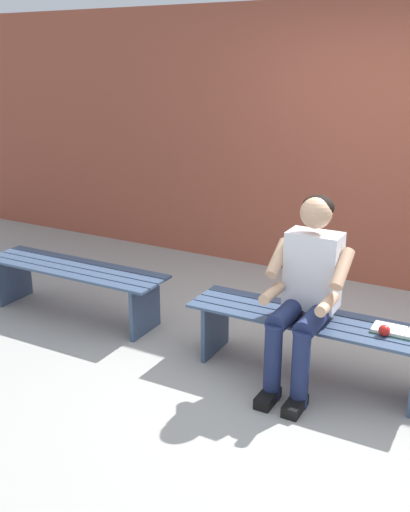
# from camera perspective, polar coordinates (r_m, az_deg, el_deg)

# --- Properties ---
(ground_plane) EXTENTS (10.00, 7.00, 0.04)m
(ground_plane) POSITION_cam_1_polar(r_m,az_deg,el_deg) (3.80, -10.64, -14.47)
(ground_plane) COLOR #9E9E99
(brick_wall) EXTENTS (9.50, 0.24, 2.55)m
(brick_wall) POSITION_cam_1_polar(r_m,az_deg,el_deg) (5.71, 12.83, 10.49)
(brick_wall) COLOR #9E4C38
(brick_wall) RESTS_ON ground
(bench_near) EXTENTS (1.65, 0.44, 0.43)m
(bench_near) POSITION_cam_1_polar(r_m,az_deg,el_deg) (3.96, 10.12, -7.23)
(bench_near) COLOR #384C6B
(bench_near) RESTS_ON ground
(bench_far) EXTENTS (1.63, 0.44, 0.43)m
(bench_far) POSITION_cam_1_polar(r_m,az_deg,el_deg) (4.92, -12.59, -2.14)
(bench_far) COLOR #384C6B
(bench_far) RESTS_ON ground
(person_seated) EXTENTS (0.50, 0.69, 1.24)m
(person_seated) POSITION_cam_1_polar(r_m,az_deg,el_deg) (3.73, 9.80, -2.99)
(person_seated) COLOR silver
(person_seated) RESTS_ON ground
(apple) EXTENTS (0.07, 0.07, 0.07)m
(apple) POSITION_cam_1_polar(r_m,az_deg,el_deg) (3.75, 17.04, -6.94)
(apple) COLOR red
(apple) RESTS_ON bench_near
(book_open) EXTENTS (0.41, 0.16, 0.02)m
(book_open) POSITION_cam_1_polar(r_m,az_deg,el_deg) (3.82, 19.00, -7.12)
(book_open) COLOR white
(book_open) RESTS_ON bench_near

